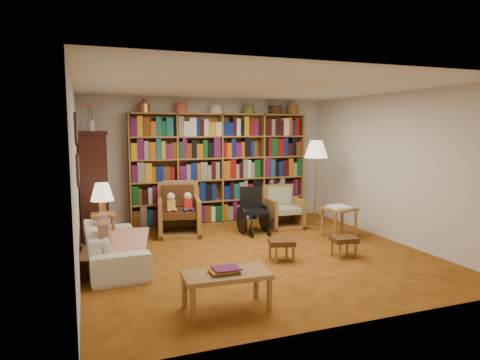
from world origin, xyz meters
name	(u,v)px	position (x,y,z in m)	size (l,w,h in m)	color
floor	(255,254)	(0.00, 0.00, 0.00)	(5.00, 5.00, 0.00)	#995517
ceiling	(256,87)	(0.00, 0.00, 2.50)	(5.00, 5.00, 0.00)	silver
wall_back	(209,161)	(0.00, 2.50, 1.25)	(5.00, 5.00, 0.00)	silver
wall_front	(356,198)	(0.00, -2.50, 1.25)	(5.00, 5.00, 0.00)	silver
wall_left	(76,180)	(-2.50, 0.00, 1.25)	(5.00, 5.00, 0.00)	silver
wall_right	(392,167)	(2.50, 0.00, 1.25)	(5.00, 5.00, 0.00)	silver
bookshelf	(221,165)	(0.20, 2.33, 1.17)	(3.60, 0.30, 2.42)	#9C6730
curio_cabinet	(93,183)	(-2.25, 2.00, 0.95)	(0.50, 0.95, 2.40)	#33130E
framed_pictures	(77,149)	(-2.48, 0.30, 1.62)	(0.03, 0.52, 0.97)	black
sofa	(114,246)	(-2.05, 0.21, 0.27)	(0.73, 1.87, 0.54)	beige
sofa_throw	(118,244)	(-2.00, 0.21, 0.30)	(0.82, 1.52, 0.04)	beige
cushion_left	(103,229)	(-2.18, 0.56, 0.45)	(0.12, 0.37, 0.37)	maroon
cushion_right	(105,240)	(-2.18, -0.14, 0.45)	(0.13, 0.40, 0.40)	maroon
side_table_lamp	(103,224)	(-2.15, 1.03, 0.41)	(0.36, 0.36, 0.58)	#9C6730
table_lamp	(102,193)	(-2.15, 1.03, 0.91)	(0.35, 0.35, 0.48)	#BA833B
armchair_leather	(178,213)	(-0.83, 1.66, 0.39)	(0.87, 0.90, 0.95)	#9C6730
armchair_sage	(282,211)	(1.18, 1.52, 0.31)	(0.67, 0.70, 0.80)	#9C6730
wheelchair	(253,212)	(0.48, 1.26, 0.38)	(0.48, 0.67, 0.84)	black
floor_lamp	(316,153)	(1.71, 1.18, 1.45)	(0.45, 0.45, 1.68)	#BA833B
side_table_papers	(339,213)	(1.73, 0.39, 0.45)	(0.60, 0.60, 0.57)	#9C6730
footstool_a	(282,244)	(0.24, -0.43, 0.25)	(0.43, 0.39, 0.31)	#462812
footstool_b	(344,241)	(1.18, -0.59, 0.25)	(0.40, 0.35, 0.31)	#462812
coffee_table	(227,277)	(-1.04, -1.74, 0.35)	(0.93, 0.50, 0.46)	#9C6730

